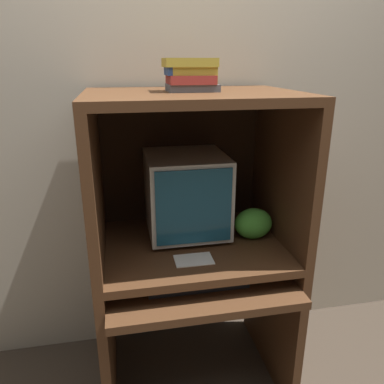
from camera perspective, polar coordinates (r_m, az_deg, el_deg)
wall_back at (r=1.96m, az=-2.18°, el=11.58°), size 6.00×0.06×2.60m
desk_base at (r=1.90m, az=0.39°, el=-17.85°), size 0.88×0.74×0.67m
desk_monitor_shelf at (r=1.76m, az=0.09°, el=-8.37°), size 0.88×0.66×0.10m
hutch_upper at (r=1.63m, az=-0.13°, el=6.72°), size 0.88×0.66×0.68m
crt_monitor at (r=1.77m, az=-0.90°, el=-0.24°), size 0.37×0.39×0.39m
keyboard at (r=1.63m, az=0.68°, el=-13.34°), size 0.42×0.16×0.03m
mouse at (r=1.71m, az=10.17°, el=-11.83°), size 0.07×0.05×0.03m
snack_bag at (r=1.79m, az=9.32°, el=-4.75°), size 0.18×0.13×0.15m
book_stack at (r=1.57m, az=-0.23°, el=17.46°), size 0.22×0.16×0.13m
paper_card at (r=1.61m, az=0.26°, el=-10.27°), size 0.16×0.10×0.00m
storage_box at (r=1.58m, az=-0.19°, el=17.34°), size 0.18×0.15×0.12m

